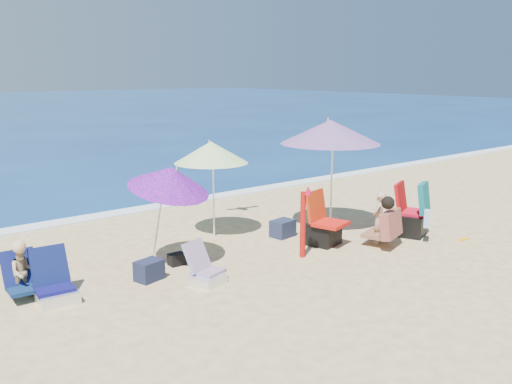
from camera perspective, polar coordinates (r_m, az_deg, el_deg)
ground at (r=9.55m, az=5.22°, el=-7.22°), size 120.00×120.00×0.00m
foam at (r=13.52m, az=-9.97°, el=-1.45°), size 120.00×0.50×0.04m
umbrella_turquoise at (r=11.14m, az=7.57°, el=6.09°), size 2.47×2.47×2.27m
umbrella_striped at (r=10.68m, az=-4.59°, el=4.05°), size 1.68×1.68×1.90m
umbrella_blue at (r=9.05m, az=-8.72°, el=1.38°), size 1.66×1.69×1.82m
furled_umbrella at (r=9.63m, az=4.89°, el=-2.66°), size 0.16×0.26×1.28m
chair_navy at (r=8.47m, az=-19.79°, el=-9.12°), size 0.57×0.72×0.72m
chair_rainbow at (r=8.65m, az=-5.19°, el=-8.14°), size 0.62×0.71×0.62m
camp_chair_left at (r=10.49m, az=6.88°, el=-3.73°), size 0.71×0.81×1.01m
camp_chair_right at (r=11.36m, az=15.66°, el=-2.40°), size 0.83×1.02×1.08m
person_center at (r=10.56m, az=12.85°, el=-2.84°), size 0.72×0.82×0.99m
person_left at (r=8.65m, az=-22.65°, el=-7.48°), size 0.48×0.60×0.86m
bag_navy_a at (r=8.88m, az=-10.82°, el=-7.83°), size 0.46×0.38×0.31m
bag_black_a at (r=9.49m, az=-8.07°, el=-6.79°), size 0.28×0.21×0.20m
bag_navy_b at (r=10.95m, az=2.73°, el=-3.71°), size 0.48×0.39×0.33m
orange_item at (r=11.48m, az=20.37°, el=-4.52°), size 0.24×0.13×0.03m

